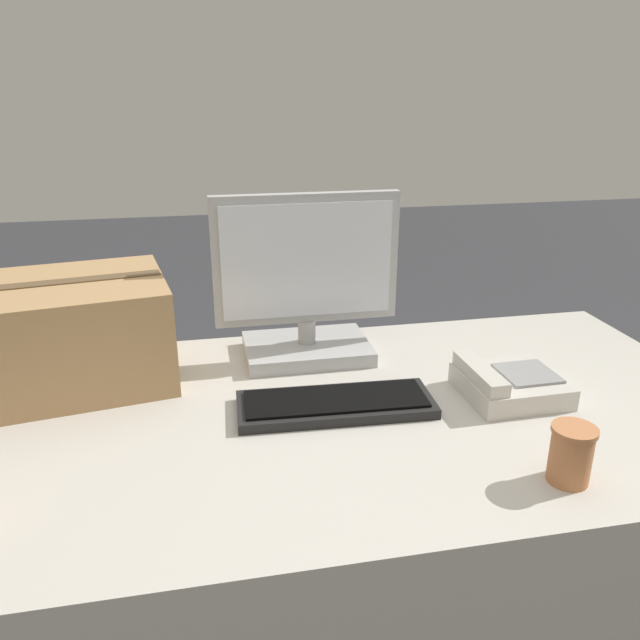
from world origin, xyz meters
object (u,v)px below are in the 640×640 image
paper_cup_right (571,454)px  cardboard_box (81,331)px  monitor (307,292)px  desk_phone (508,384)px  keyboard (336,404)px

paper_cup_right → cardboard_box: size_ratio=0.24×
cardboard_box → monitor: bearing=3.1°
monitor → desk_phone: (0.40, -0.30, -0.14)m
monitor → paper_cup_right: 0.72m
monitor → cardboard_box: 0.53m
keyboard → cardboard_box: 0.61m
keyboard → paper_cup_right: bearing=-41.1°
cardboard_box → paper_cup_right: bearing=-33.8°
keyboard → desk_phone: size_ratio=1.98×
monitor → keyboard: 0.33m
monitor → desk_phone: size_ratio=2.12×
cardboard_box → desk_phone: bearing=-16.5°
monitor → paper_cup_right: bearing=-60.4°
monitor → cardboard_box: size_ratio=1.04×
paper_cup_right → cardboard_box: bearing=146.2°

